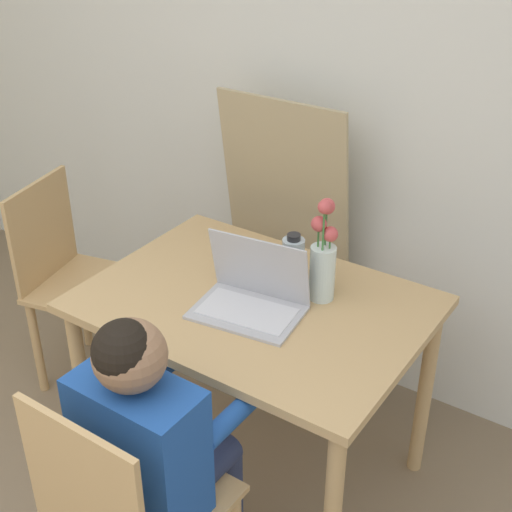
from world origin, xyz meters
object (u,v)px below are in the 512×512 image
flower_vase (323,259)px  water_bottle (293,263)px  person_seated (152,434)px  chair_spare (76,281)px  laptop (252,294)px

flower_vase → water_bottle: 0.12m
flower_vase → water_bottle: (-0.11, 0.00, -0.05)m
person_seated → flower_vase: 0.74m
water_bottle → person_seated: bearing=-89.2°
chair_spare → person_seated: 1.18m
laptop → water_bottle: 0.18m
person_seated → water_bottle: (-0.01, 0.71, 0.17)m
laptop → water_bottle: bearing=70.2°
person_seated → laptop: (-0.05, 0.53, 0.13)m
chair_spare → laptop: size_ratio=2.46×
person_seated → water_bottle: person_seated is taller
laptop → person_seated: bearing=-92.5°
person_seated → water_bottle: 0.73m
chair_spare → flower_vase: flower_vase is taller
chair_spare → laptop: 0.99m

